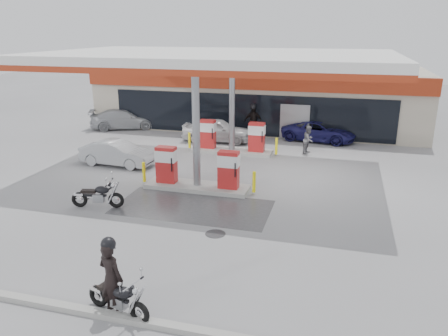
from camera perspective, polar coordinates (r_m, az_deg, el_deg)
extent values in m
plane|color=gray|center=(17.26, -5.64, -4.93)|extent=(90.00, 90.00, 0.00)
cube|color=#4C4C4F|center=(17.09, -4.07, -5.11)|extent=(6.00, 3.00, 0.00)
cylinder|color=#38383A|center=(14.94, -1.14, -8.58)|extent=(0.70, 0.70, 0.01)
cube|color=gray|center=(11.76, -18.41, -17.17)|extent=(28.00, 0.25, 0.15)
cube|color=beige|center=(31.71, 4.69, 9.31)|extent=(22.00, 8.00, 4.00)
cube|color=black|center=(27.92, 3.08, 6.94)|extent=(18.00, 0.10, 2.60)
cube|color=#982B12|center=(27.53, 3.12, 11.21)|extent=(22.00, 0.25, 1.00)
cube|color=navy|center=(26.88, 18.07, 10.22)|extent=(3.50, 0.12, 0.80)
cube|color=gray|center=(27.47, 9.20, 5.92)|extent=(1.80, 0.14, 2.20)
cube|color=silver|center=(20.71, -1.03, 14.08)|extent=(16.00, 10.00, 0.60)
cube|color=#982B12|center=(16.05, -6.14, 12.26)|extent=(16.00, 0.12, 0.24)
cube|color=#982B12|center=(25.50, 2.21, 14.35)|extent=(16.00, 0.12, 0.24)
cylinder|color=gray|center=(18.26, -3.65, 4.94)|extent=(0.32, 0.32, 5.00)
cylinder|color=gray|center=(23.90, 1.05, 8.03)|extent=(0.32, 0.32, 5.00)
cube|color=#9E9E99|center=(18.97, -3.51, -2.44)|extent=(4.50, 1.30, 0.18)
cube|color=#AC1D1C|center=(19.17, -7.52, 0.46)|extent=(0.85, 0.48, 1.60)
cube|color=#AC1D1C|center=(18.29, 0.60, -0.23)|extent=(0.85, 0.48, 1.60)
cube|color=silver|center=(19.05, -7.57, 1.61)|extent=(0.88, 0.52, 0.50)
cube|color=silver|center=(18.17, 0.60, 0.97)|extent=(0.88, 0.52, 0.50)
cylinder|color=yellow|center=(19.74, -10.42, -0.51)|extent=(0.14, 0.14, 0.90)
cylinder|color=yellow|center=(18.20, 3.94, -1.83)|extent=(0.14, 0.14, 0.90)
cube|color=#9E9E99|center=(24.45, 1.02, 2.24)|extent=(4.50, 1.30, 0.18)
cube|color=#AC1D1C|center=(24.60, -2.14, 4.47)|extent=(0.85, 0.48, 1.60)
cube|color=#AC1D1C|center=(23.93, 4.29, 4.05)|extent=(0.85, 0.48, 1.60)
cube|color=silver|center=(24.51, -2.15, 5.38)|extent=(0.88, 0.52, 0.50)
cube|color=silver|center=(23.84, 4.31, 4.99)|extent=(0.88, 0.52, 0.50)
cylinder|color=yellow|center=(25.05, -4.53, 3.64)|extent=(0.14, 0.14, 0.90)
cylinder|color=yellow|center=(23.86, 6.86, 2.84)|extent=(0.14, 0.14, 0.90)
torus|color=black|center=(10.94, -10.98, -18.05)|extent=(0.59, 0.28, 0.58)
torus|color=black|center=(11.73, -16.09, -15.76)|extent=(0.59, 0.28, 0.58)
cube|color=gray|center=(11.26, -13.52, -16.63)|extent=(0.43, 0.32, 0.29)
cube|color=black|center=(11.29, -14.11, -15.97)|extent=(0.86, 0.32, 0.08)
ellipsoid|color=black|center=(11.00, -13.07, -15.55)|extent=(0.60, 0.44, 0.27)
cube|color=black|center=(11.32, -14.90, -15.00)|extent=(0.57, 0.36, 0.10)
cylinder|color=silver|center=(10.67, -12.01, -14.76)|extent=(0.22, 0.72, 0.03)
sphere|color=silver|center=(10.67, -11.49, -15.48)|extent=(0.17, 0.17, 0.17)
cylinder|color=silver|center=(11.68, -14.80, -15.92)|extent=(0.86, 0.30, 0.08)
imported|color=black|center=(11.06, -14.51, -13.76)|extent=(0.80, 0.64, 1.90)
torus|color=black|center=(17.39, -13.91, -4.10)|extent=(0.64, 0.28, 0.62)
torus|color=black|center=(17.84, -18.35, -3.93)|extent=(0.64, 0.28, 0.62)
cube|color=gray|center=(17.56, -16.05, -3.77)|extent=(0.46, 0.34, 0.31)
cube|color=black|center=(17.57, -16.56, -3.43)|extent=(0.94, 0.31, 0.08)
ellipsoid|color=black|center=(17.40, -15.66, -2.76)|extent=(0.64, 0.45, 0.29)
cube|color=black|center=(17.58, -17.25, -2.90)|extent=(0.61, 0.37, 0.10)
cylinder|color=silver|center=(17.20, -14.75, -1.82)|extent=(0.21, 0.78, 0.04)
sphere|color=silver|center=(17.20, -14.32, -2.22)|extent=(0.19, 0.19, 0.19)
cylinder|color=silver|center=(17.89, -17.46, -3.85)|extent=(0.93, 0.29, 0.08)
imported|color=silver|center=(26.74, -0.95, 4.99)|extent=(4.35, 2.07, 1.43)
imported|color=slate|center=(24.59, 10.99, 3.66)|extent=(0.80, 0.90, 1.55)
imported|color=#A3A7AB|center=(22.71, -13.79, 1.90)|extent=(3.85, 1.54, 1.25)
imported|color=#A9ACB1|center=(31.09, -12.89, 6.26)|extent=(4.97, 3.58, 1.34)
imported|color=#1A1954|center=(27.52, 12.28, 4.74)|extent=(4.71, 2.72, 1.24)
imported|color=black|center=(27.75, 3.81, 6.03)|extent=(1.26, 0.76, 2.01)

